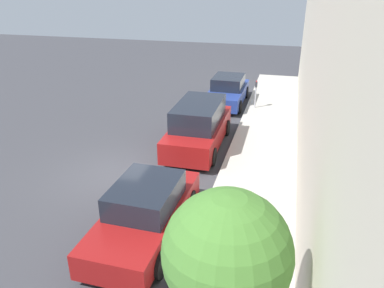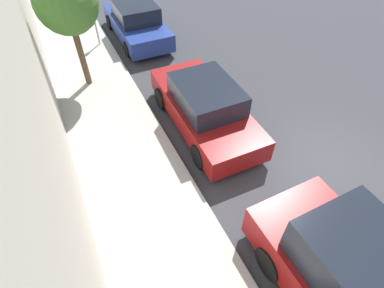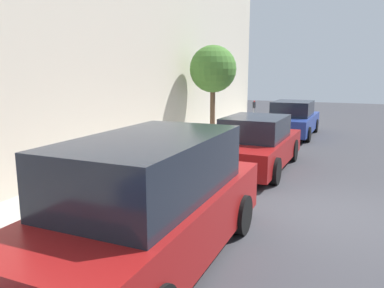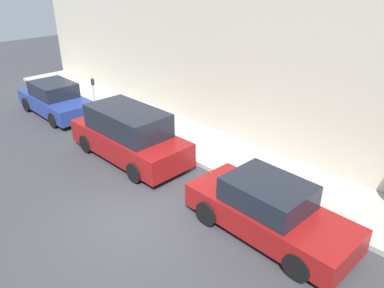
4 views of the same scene
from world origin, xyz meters
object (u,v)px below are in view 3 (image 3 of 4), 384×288
(parked_sedan_second, at_px, (256,144))
(parking_meter_near, at_px, (254,112))
(street_tree, at_px, (213,70))
(parked_sedan_nearest, at_px, (292,119))
(parked_minivan_third, at_px, (152,203))

(parked_sedan_second, height_order, parking_meter_near, parked_sedan_second)
(parked_sedan_second, distance_m, street_tree, 5.05)
(parked_sedan_nearest, bearing_deg, street_tree, 45.37)
(parking_meter_near, bearing_deg, parked_minivan_third, 98.11)
(parked_minivan_third, relative_size, parking_meter_near, 3.62)
(parked_sedan_nearest, height_order, parking_meter_near, parked_sedan_nearest)
(parked_sedan_nearest, xyz_separation_m, street_tree, (2.75, 2.78, 2.17))
(parked_sedan_second, bearing_deg, parking_meter_near, -74.66)
(parked_sedan_nearest, bearing_deg, parked_minivan_third, 90.16)
(parked_minivan_third, distance_m, parking_meter_near, 12.50)
(parked_sedan_second, xyz_separation_m, parking_meter_near, (1.73, -6.32, 0.26))
(parked_minivan_third, bearing_deg, street_tree, -74.00)
(parked_minivan_third, bearing_deg, parked_sedan_nearest, -89.84)
(parking_meter_near, height_order, street_tree, street_tree)
(parked_sedan_nearest, relative_size, parking_meter_near, 3.32)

